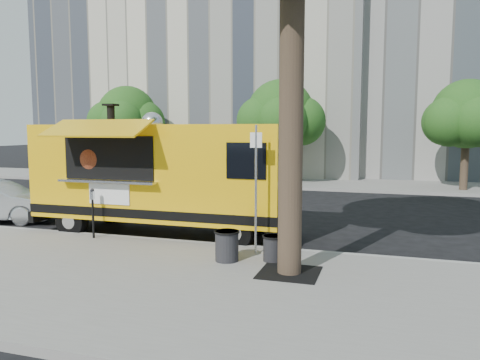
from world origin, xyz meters
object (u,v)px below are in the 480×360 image
(far_tree_c, at_px, (467,114))
(parking_meter, at_px, (93,207))
(sign_post, at_px, (256,181))
(trash_bin_left, at_px, (227,245))
(far_tree_a, at_px, (127,116))
(food_truck, at_px, (162,174))
(trash_bin_right, at_px, (273,247))
(far_tree_b, at_px, (281,114))

(far_tree_c, relative_size, parking_meter, 3.90)
(sign_post, distance_m, trash_bin_left, 1.62)
(far_tree_a, relative_size, trash_bin_left, 7.97)
(far_tree_a, distance_m, food_truck, 14.83)
(trash_bin_left, height_order, trash_bin_right, trash_bin_left)
(sign_post, xyz_separation_m, parking_meter, (-4.55, 0.20, -0.87))
(far_tree_b, bearing_deg, far_tree_c, -1.91)
(far_tree_a, relative_size, parking_meter, 4.01)
(far_tree_b, height_order, parking_meter, far_tree_b)
(sign_post, relative_size, trash_bin_left, 4.47)
(far_tree_c, relative_size, sign_post, 1.74)
(far_tree_c, distance_m, sign_post, 15.48)
(food_truck, bearing_deg, sign_post, -27.80)
(trash_bin_right, bearing_deg, trash_bin_left, -163.74)
(parking_meter, bearing_deg, sign_post, -2.52)
(parking_meter, bearing_deg, trash_bin_left, -13.63)
(parking_meter, height_order, food_truck, food_truck)
(sign_post, distance_m, parking_meter, 4.64)
(far_tree_b, xyz_separation_m, far_tree_c, (9.00, -0.30, -0.12))
(food_truck, bearing_deg, trash_bin_right, -30.41)
(sign_post, distance_m, food_truck, 3.69)
(far_tree_b, bearing_deg, parking_meter, -98.10)
(sign_post, xyz_separation_m, food_truck, (-3.27, 1.72, -0.08))
(parking_meter, distance_m, trash_bin_right, 5.16)
(parking_meter, xyz_separation_m, trash_bin_left, (4.11, -1.00, -0.47))
(sign_post, bearing_deg, far_tree_a, 129.83)
(far_tree_b, distance_m, sign_post, 14.61)
(far_tree_a, height_order, trash_bin_left, far_tree_a)
(trash_bin_left, bearing_deg, food_truck, 138.31)
(sign_post, bearing_deg, far_tree_c, 65.19)
(far_tree_c, distance_m, parking_meter, 17.82)
(far_tree_a, height_order, trash_bin_right, far_tree_a)
(far_tree_c, distance_m, trash_bin_right, 15.96)
(far_tree_c, height_order, parking_meter, far_tree_c)
(food_truck, bearing_deg, far_tree_a, 124.28)
(far_tree_a, height_order, parking_meter, far_tree_a)
(parking_meter, bearing_deg, food_truck, 49.77)
(far_tree_a, distance_m, trash_bin_left, 18.67)
(trash_bin_right, bearing_deg, parking_meter, 172.05)
(food_truck, distance_m, trash_bin_left, 3.99)
(sign_post, xyz_separation_m, trash_bin_left, (-0.44, -0.80, -1.34))
(sign_post, relative_size, parking_meter, 2.25)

